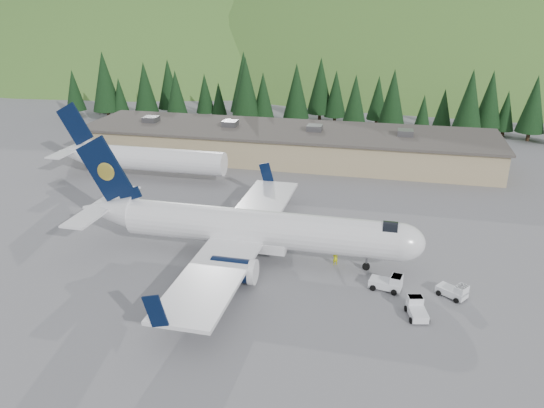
% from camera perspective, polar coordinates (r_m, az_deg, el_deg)
% --- Properties ---
extents(ground, '(600.00, 600.00, 0.00)m').
position_cam_1_polar(ground, '(57.70, -1.36, -5.83)').
color(ground, slate).
extents(airliner, '(37.85, 35.46, 12.61)m').
position_cam_1_polar(airliner, '(56.51, -2.48, -2.68)').
color(airliner, white).
rests_on(airliner, ground).
extents(second_airliner, '(27.50, 11.00, 10.05)m').
position_cam_1_polar(second_airliner, '(84.24, -14.25, 4.87)').
color(second_airliner, white).
rests_on(second_airliner, ground).
extents(baggage_tug_a, '(3.28, 2.31, 1.62)m').
position_cam_1_polar(baggage_tug_a, '(52.78, 12.43, -8.28)').
color(baggage_tug_a, white).
rests_on(baggage_tug_a, ground).
extents(baggage_tug_b, '(3.05, 2.69, 1.47)m').
position_cam_1_polar(baggage_tug_b, '(53.18, 19.03, -8.87)').
color(baggage_tug_b, white).
rests_on(baggage_tug_b, ground).
extents(baggage_tug_c, '(2.20, 3.07, 1.51)m').
position_cam_1_polar(baggage_tug_c, '(49.47, 15.28, -10.81)').
color(baggage_tug_c, white).
rests_on(baggage_tug_c, ground).
extents(terminal_building, '(71.00, 17.00, 6.10)m').
position_cam_1_polar(terminal_building, '(92.56, 1.47, 6.55)').
color(terminal_building, tan).
rests_on(terminal_building, ground).
extents(ramp_worker, '(0.70, 0.62, 1.61)m').
position_cam_1_polar(ramp_worker, '(56.35, 6.83, -5.78)').
color(ramp_worker, '#D8E210').
rests_on(ramp_worker, ground).
extents(tree_line, '(112.94, 18.29, 14.06)m').
position_cam_1_polar(tree_line, '(114.86, 2.12, 11.88)').
color(tree_line, black).
rests_on(tree_line, ground).
extents(hills, '(614.00, 330.00, 300.00)m').
position_cam_1_polar(hills, '(282.17, 20.24, -2.71)').
color(hills, '#31611E').
rests_on(hills, ground).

